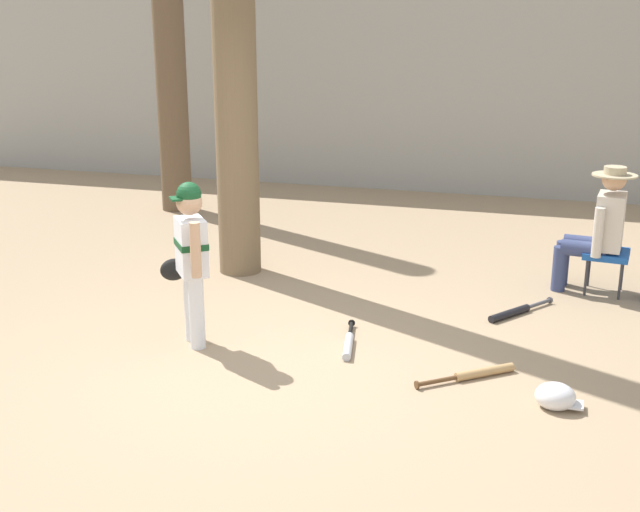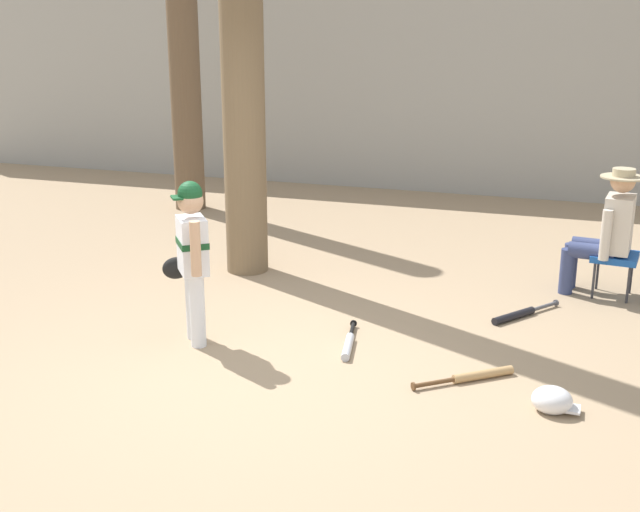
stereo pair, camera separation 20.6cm
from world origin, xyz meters
name	(u,v)px [view 1 (the left image)]	position (x,y,z in m)	size (l,w,h in m)	color
ground_plane	(265,375)	(0.00, 0.00, 0.00)	(60.00, 60.00, 0.00)	#9E8466
concrete_back_wall	(430,86)	(0.00, 6.91, 1.54)	(18.00, 0.36, 3.09)	#9E9E99
young_ballplayer	(190,253)	(-0.75, 0.40, 0.74)	(0.53, 0.49, 1.31)	white
folding_stool	(606,256)	(2.41, 2.64, 0.36)	(0.44, 0.44, 0.41)	#194C9E
seated_spectator	(598,226)	(2.31, 2.65, 0.64)	(0.67, 0.54, 1.20)	navy
tree_far_left	(169,36)	(-3.00, 4.63, 2.27)	(0.64, 0.64, 5.20)	brown
bat_aluminum_silver	(349,344)	(0.45, 0.67, 0.03)	(0.21, 0.72, 0.07)	#B7BCC6
bat_black_composite	(514,312)	(1.65, 1.77, 0.03)	(0.52, 0.70, 0.07)	black
bat_wood_tan	(477,373)	(1.48, 0.40, 0.03)	(0.66, 0.55, 0.07)	tan
batting_helmet_white	(556,396)	(2.03, 0.08, 0.08)	(0.32, 0.24, 0.18)	silver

